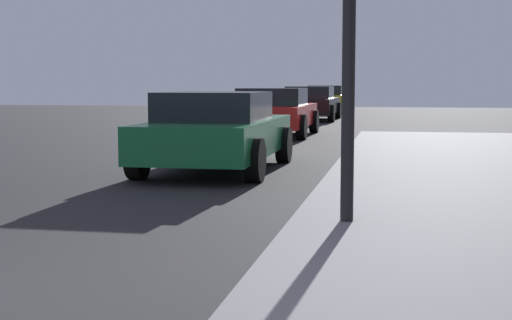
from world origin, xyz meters
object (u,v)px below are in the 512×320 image
object	(u,v)px
car_black	(310,103)
car_yellow	(326,99)
car_red	(274,112)
car_green	(217,131)

from	to	relation	value
car_black	car_yellow	size ratio (longest dim) A/B	1.11
car_red	car_black	size ratio (longest dim) A/B	0.93
car_red	car_green	bearing A→B (deg)	-87.03
car_black	car_green	bearing A→B (deg)	-88.46
car_green	car_black	size ratio (longest dim) A/B	0.92
car_green	car_black	distance (m)	16.54
car_red	car_black	xyz separation A→B (m)	(-0.03, 8.55, 0.00)
car_yellow	car_black	bearing A→B (deg)	-88.84
car_green	car_yellow	xyz separation A→B (m)	(-0.60, 24.39, -0.00)
car_green	car_black	world-z (taller)	same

